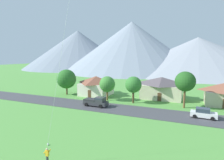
# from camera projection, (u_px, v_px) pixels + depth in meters

# --- Properties ---
(road_strip) EXTENTS (160.00, 6.91, 0.08)m
(road_strip) POSITION_uv_depth(u_px,v_px,m) (144.00, 112.00, 35.29)
(road_strip) COLOR #424247
(road_strip) RESTS_ON ground
(mountain_east_ridge) EXTENTS (85.63, 85.63, 22.19)m
(mountain_east_ridge) POSITION_uv_depth(u_px,v_px,m) (97.00, 55.00, 195.94)
(mountain_east_ridge) COLOR gray
(mountain_east_ridge) RESTS_ON ground
(mountain_central_ridge) EXTENTS (89.04, 89.04, 31.64)m
(mountain_central_ridge) POSITION_uv_depth(u_px,v_px,m) (78.00, 50.00, 157.44)
(mountain_central_ridge) COLOR gray
(mountain_central_ridge) RESTS_ON ground
(mountain_far_west_ridge) EXTENTS (99.48, 99.48, 21.96)m
(mountain_far_west_ridge) POSITION_uv_depth(u_px,v_px,m) (197.00, 55.00, 114.82)
(mountain_far_west_ridge) COLOR #8E939E
(mountain_far_west_ridge) RESTS_ON ground
(mountain_west_ridge) EXTENTS (93.01, 93.01, 33.78)m
(mountain_west_ridge) POSITION_uv_depth(u_px,v_px,m) (132.00, 47.00, 128.31)
(mountain_west_ridge) COLOR gray
(mountain_west_ridge) RESTS_ON ground
(house_leftmost) EXTENTS (10.49, 6.85, 5.43)m
(house_leftmost) POSITION_uv_depth(u_px,v_px,m) (162.00, 87.00, 46.36)
(house_leftmost) COLOR beige
(house_leftmost) RESTS_ON ground
(house_left_center) EXTENTS (8.02, 8.12, 5.16)m
(house_left_center) POSITION_uv_depth(u_px,v_px,m) (96.00, 85.00, 50.68)
(house_left_center) COLOR beige
(house_left_center) RESTS_ON ground
(house_right_center) EXTENTS (7.70, 6.70, 4.86)m
(house_right_center) POSITION_uv_depth(u_px,v_px,m) (223.00, 94.00, 40.01)
(house_right_center) COLOR beige
(house_right_center) RESTS_ON ground
(tree_near_left) EXTENTS (3.71, 3.71, 6.07)m
(tree_near_left) POSITION_uv_depth(u_px,v_px,m) (133.00, 85.00, 41.76)
(tree_near_left) COLOR #4C3823
(tree_near_left) RESTS_ON ground
(tree_left_of_center) EXTENTS (4.10, 4.10, 7.55)m
(tree_left_of_center) POSITION_uv_depth(u_px,v_px,m) (185.00, 82.00, 37.64)
(tree_left_of_center) COLOR brown
(tree_left_of_center) RESTS_ON ground
(tree_right_of_center) EXTENTS (3.79, 3.79, 5.83)m
(tree_right_of_center) POSITION_uv_depth(u_px,v_px,m) (107.00, 84.00, 44.28)
(tree_right_of_center) COLOR brown
(tree_right_of_center) RESTS_ON ground
(tree_near_right) EXTENTS (5.27, 5.27, 6.97)m
(tree_near_right) POSITION_uv_depth(u_px,v_px,m) (66.00, 79.00, 50.98)
(tree_near_right) COLOR brown
(tree_near_right) RESTS_ON ground
(parked_car_white_mid_east) EXTENTS (4.28, 2.24, 1.68)m
(parked_car_white_mid_east) POSITION_uv_depth(u_px,v_px,m) (203.00, 113.00, 31.86)
(parked_car_white_mid_east) COLOR white
(parked_car_white_mid_east) RESTS_ON road_strip
(pickup_truck_charcoal_west_side) EXTENTS (5.26, 2.44, 1.99)m
(pickup_truck_charcoal_west_side) POSITION_uv_depth(u_px,v_px,m) (96.00, 102.00, 39.18)
(pickup_truck_charcoal_west_side) COLOR #333338
(pickup_truck_charcoal_west_side) RESTS_ON road_strip
(soccer_ball) EXTENTS (0.24, 0.24, 0.24)m
(soccer_ball) POSITION_uv_depth(u_px,v_px,m) (48.00, 144.00, 22.28)
(soccer_ball) COLOR white
(soccer_ball) RESTS_ON ground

